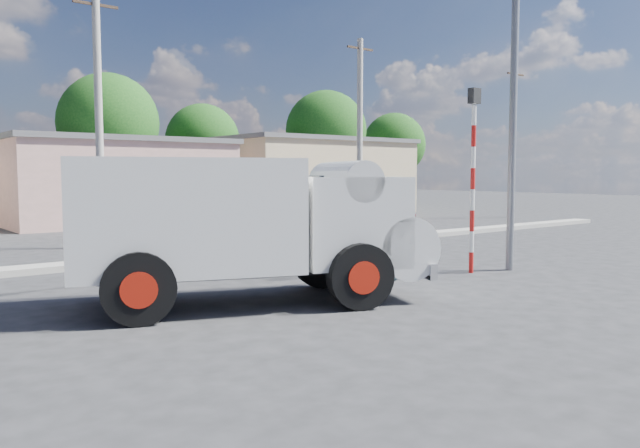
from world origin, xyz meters
TOP-DOWN VIEW (x-y plane):
  - ground_plane at (0.00, 0.00)m, footprint 120.00×120.00m
  - median at (0.00, 8.00)m, footprint 40.00×0.80m
  - truck at (-2.72, 1.77)m, footprint 6.76×4.34m
  - bicycle at (0.26, 1.77)m, footprint 1.98×0.86m
  - cyclist at (0.26, 1.77)m, footprint 0.49×0.70m
  - car_cream at (9.78, 16.00)m, footprint 4.13×1.65m
  - car_red at (12.17, 14.18)m, footprint 3.93×2.78m
  - traffic_pole at (3.20, 1.50)m, footprint 0.28×0.18m
  - streetlight at (4.14, 1.20)m, footprint 2.34×0.22m
  - building_row at (1.10, 22.00)m, footprint 37.80×7.30m
  - tree_row at (7.45, 28.53)m, footprint 51.24×7.43m
  - utility_poles at (3.25, 12.00)m, footprint 35.40×0.24m

SIDE VIEW (x-z plane):
  - ground_plane at x=0.00m, z-range 0.00..0.00m
  - median at x=0.00m, z-range 0.00..0.16m
  - bicycle at x=0.26m, z-range 0.00..1.01m
  - car_red at x=12.17m, z-range 0.00..1.24m
  - car_cream at x=9.78m, z-range 0.00..1.34m
  - cyclist at x=0.26m, z-range 0.00..1.81m
  - truck at x=-2.72m, z-range 0.14..2.77m
  - building_row at x=1.10m, z-range -0.09..4.35m
  - traffic_pole at x=3.20m, z-range 0.41..4.77m
  - utility_poles at x=3.25m, z-range 0.07..8.07m
  - tree_row at x=7.45m, z-range 0.75..9.17m
  - streetlight at x=4.14m, z-range 0.46..9.46m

